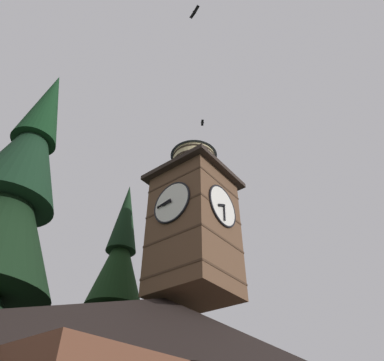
{
  "coord_description": "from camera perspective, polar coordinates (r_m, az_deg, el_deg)",
  "views": [
    {
      "loc": [
        10.85,
        8.01,
        1.9
      ],
      "look_at": [
        -1.28,
        -1.46,
        14.01
      ],
      "focal_mm": 32.13,
      "sensor_mm": 36.0,
      "label": 1
    }
  ],
  "objects": [
    {
      "name": "flying_bird_low",
      "position": [
        18.97,
        0.41,
        26.16
      ],
      "size": [
        0.39,
        0.74,
        0.11
      ],
      "color": "black"
    },
    {
      "name": "moon",
      "position": [
        49.35,
        -23.48,
        -20.0
      ],
      "size": [
        1.55,
        1.55,
        1.55
      ],
      "color": "silver"
    },
    {
      "name": "flying_bird_high",
      "position": [
        26.65,
        1.74,
        9.6
      ],
      "size": [
        0.58,
        0.52,
        0.15
      ],
      "color": "black"
    },
    {
      "name": "clock_tower",
      "position": [
        17.43,
        0.35,
        -5.99
      ],
      "size": [
        4.09,
        4.09,
        9.39
      ],
      "color": "brown",
      "rests_on": "building_main"
    },
    {
      "name": "pine_tree_behind",
      "position": [
        19.49,
        -13.73,
        -24.25
      ],
      "size": [
        5.65,
        5.65,
        15.98
      ],
      "color": "#473323",
      "rests_on": "ground_plane"
    }
  ]
}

